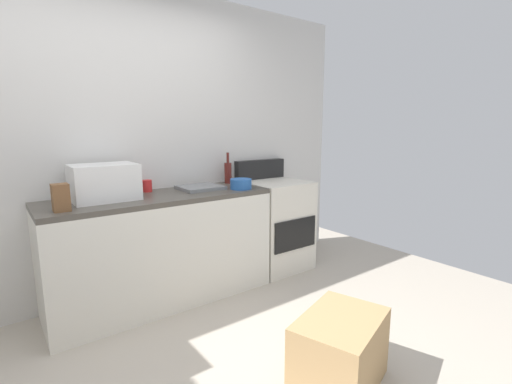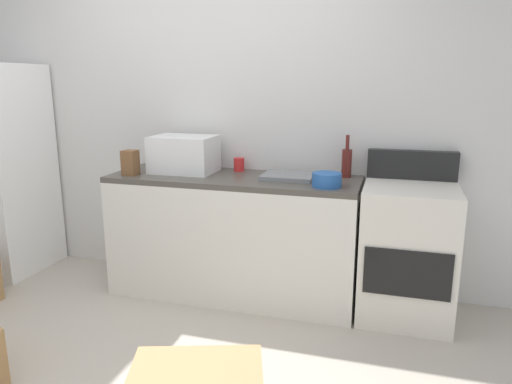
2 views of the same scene
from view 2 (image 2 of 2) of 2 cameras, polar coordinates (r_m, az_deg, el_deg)
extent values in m
plane|color=#B2A899|center=(2.88, -16.97, -20.47)|extent=(6.00, 6.00, 0.00)
cube|color=silver|center=(3.80, -5.37, 9.07)|extent=(5.00, 0.10, 2.60)
cube|color=silver|center=(3.54, -2.63, -5.59)|extent=(1.80, 0.60, 0.86)
cube|color=#4C473F|center=(3.42, -2.71, 1.56)|extent=(1.80, 0.60, 0.04)
cube|color=silver|center=(3.36, 17.59, -6.90)|extent=(0.60, 0.60, 0.90)
cube|color=black|center=(3.09, 17.63, -9.32)|extent=(0.52, 0.02, 0.30)
cube|color=black|center=(3.48, 18.16, 3.11)|extent=(0.60, 0.08, 0.20)
cube|color=white|center=(3.60, -8.59, 4.50)|extent=(0.46, 0.34, 0.27)
cube|color=slate|center=(3.36, 3.96, 1.93)|extent=(0.36, 0.32, 0.03)
cylinder|color=#591E19|center=(3.43, 10.79, 3.40)|extent=(0.07, 0.07, 0.20)
cylinder|color=#591E19|center=(3.41, 10.90, 5.88)|extent=(0.03, 0.03, 0.10)
cylinder|color=red|center=(3.61, -2.03, 3.31)|extent=(0.08, 0.08, 0.10)
cube|color=brown|center=(3.57, -14.80, 3.41)|extent=(0.10, 0.10, 0.18)
cylinder|color=#2659A5|center=(3.11, 8.46, 1.45)|extent=(0.19, 0.19, 0.09)
camera|label=1|loc=(2.24, -62.73, 2.69)|focal=25.23mm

